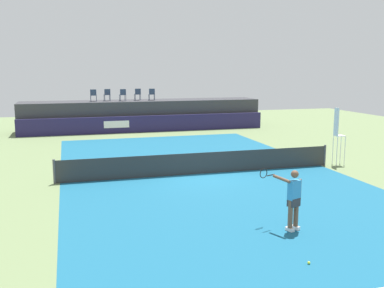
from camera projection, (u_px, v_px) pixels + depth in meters
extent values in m
plane|color=#6B7F51|center=(184.00, 160.00, 22.37)|extent=(48.00, 48.00, 0.00)
cube|color=#16597A|center=(201.00, 174.00, 19.53)|extent=(12.00, 22.00, 0.00)
cube|color=#231E4C|center=(147.00, 124.00, 32.22)|extent=(18.00, 0.20, 1.20)
cube|color=white|center=(117.00, 124.00, 31.51)|extent=(1.80, 0.02, 0.50)
cube|color=#38383D|center=(143.00, 115.00, 33.84)|extent=(18.00, 2.80, 2.20)
cylinder|color=#2D3D56|center=(96.00, 98.00, 32.73)|extent=(0.04, 0.04, 0.44)
cylinder|color=#2D3D56|center=(91.00, 98.00, 32.65)|extent=(0.04, 0.04, 0.44)
cylinder|color=#2D3D56|center=(96.00, 99.00, 32.34)|extent=(0.04, 0.04, 0.44)
cylinder|color=#2D3D56|center=(91.00, 99.00, 32.26)|extent=(0.04, 0.04, 0.44)
cube|color=#2D3D56|center=(93.00, 95.00, 32.45)|extent=(0.48, 0.48, 0.03)
cube|color=#2D3D56|center=(93.00, 92.00, 32.21)|extent=(0.44, 0.06, 0.42)
cylinder|color=#2D3D56|center=(109.00, 98.00, 33.33)|extent=(0.04, 0.04, 0.44)
cylinder|color=#2D3D56|center=(104.00, 98.00, 33.20)|extent=(0.04, 0.04, 0.44)
cylinder|color=#2D3D56|center=(110.00, 98.00, 32.96)|extent=(0.04, 0.04, 0.44)
cylinder|color=#2D3D56|center=(105.00, 98.00, 32.82)|extent=(0.04, 0.04, 0.44)
cube|color=#2D3D56|center=(107.00, 95.00, 33.04)|extent=(0.47, 0.47, 0.03)
cube|color=#2D3D56|center=(107.00, 92.00, 32.81)|extent=(0.44, 0.05, 0.42)
cylinder|color=#2D3D56|center=(125.00, 98.00, 33.26)|extent=(0.04, 0.04, 0.44)
cylinder|color=#2D3D56|center=(119.00, 98.00, 33.13)|extent=(0.04, 0.04, 0.44)
cylinder|color=#2D3D56|center=(126.00, 98.00, 32.88)|extent=(0.04, 0.04, 0.44)
cylinder|color=#2D3D56|center=(120.00, 98.00, 32.75)|extent=(0.04, 0.04, 0.44)
cube|color=#2D3D56|center=(123.00, 95.00, 32.97)|extent=(0.47, 0.47, 0.03)
cube|color=#2D3D56|center=(123.00, 92.00, 32.73)|extent=(0.44, 0.05, 0.42)
cylinder|color=#2D3D56|center=(140.00, 97.00, 34.00)|extent=(0.04, 0.04, 0.44)
cylinder|color=#2D3D56|center=(134.00, 97.00, 33.88)|extent=(0.04, 0.04, 0.44)
cylinder|color=#2D3D56|center=(141.00, 97.00, 33.62)|extent=(0.04, 0.04, 0.44)
cylinder|color=#2D3D56|center=(135.00, 98.00, 33.50)|extent=(0.04, 0.04, 0.44)
cube|color=#2D3D56|center=(137.00, 94.00, 33.71)|extent=(0.45, 0.45, 0.03)
cube|color=#2D3D56|center=(138.00, 91.00, 33.47)|extent=(0.44, 0.04, 0.42)
cylinder|color=#2D3D56|center=(154.00, 97.00, 33.99)|extent=(0.04, 0.04, 0.44)
cylinder|color=#2D3D56|center=(149.00, 97.00, 33.91)|extent=(0.04, 0.04, 0.44)
cylinder|color=#2D3D56|center=(155.00, 97.00, 33.60)|extent=(0.04, 0.04, 0.44)
cylinder|color=#2D3D56|center=(149.00, 97.00, 33.52)|extent=(0.04, 0.04, 0.44)
cube|color=#2D3D56|center=(152.00, 94.00, 33.71)|extent=(0.47, 0.47, 0.03)
cube|color=#2D3D56|center=(152.00, 91.00, 33.48)|extent=(0.44, 0.06, 0.42)
cylinder|color=white|center=(345.00, 151.00, 21.14)|extent=(0.04, 0.04, 1.40)
cylinder|color=white|center=(341.00, 149.00, 21.53)|extent=(0.04, 0.04, 1.40)
cylinder|color=white|center=(337.00, 151.00, 21.07)|extent=(0.04, 0.04, 1.40)
cylinder|color=white|center=(333.00, 150.00, 21.46)|extent=(0.04, 0.04, 1.40)
cube|color=white|center=(340.00, 136.00, 21.18)|extent=(0.48, 0.48, 0.03)
cube|color=white|center=(336.00, 122.00, 21.03)|extent=(0.07, 0.44, 1.33)
cube|color=#2D2D2D|center=(201.00, 163.00, 19.45)|extent=(12.40, 0.02, 0.95)
cylinder|color=#4C4C51|center=(54.00, 172.00, 17.77)|extent=(0.10, 0.10, 1.00)
cylinder|color=#4C4C51|center=(325.00, 155.00, 21.13)|extent=(0.10, 0.10, 1.00)
cube|color=white|center=(295.00, 228.00, 12.79)|extent=(0.20, 0.29, 0.10)
cylinder|color=brown|center=(296.00, 212.00, 12.71)|extent=(0.14, 0.14, 0.82)
cube|color=white|center=(290.00, 229.00, 12.64)|extent=(0.20, 0.29, 0.10)
cylinder|color=brown|center=(290.00, 214.00, 12.57)|extent=(0.14, 0.14, 0.82)
cube|color=#333338|center=(294.00, 202.00, 12.58)|extent=(0.40, 0.33, 0.24)
cube|color=#338CCC|center=(294.00, 190.00, 12.52)|extent=(0.41, 0.31, 0.56)
sphere|color=brown|center=(295.00, 174.00, 12.44)|extent=(0.22, 0.22, 0.22)
cylinder|color=brown|center=(300.00, 189.00, 12.66)|extent=(0.09, 0.09, 0.60)
cylinder|color=brown|center=(282.00, 179.00, 12.54)|extent=(0.30, 0.60, 0.14)
cylinder|color=black|center=(271.00, 175.00, 12.87)|extent=(0.29, 0.14, 0.03)
torus|color=black|center=(264.00, 173.00, 13.10)|extent=(0.29, 0.13, 0.30)
sphere|color=#D8EA33|center=(309.00, 263.00, 10.50)|extent=(0.07, 0.07, 0.07)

